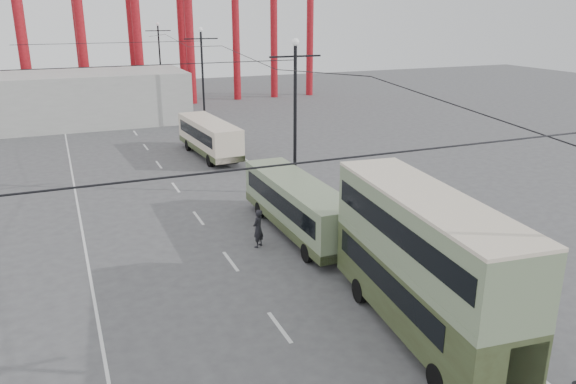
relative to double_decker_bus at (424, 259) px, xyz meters
name	(u,v)px	position (x,y,z in m)	size (l,w,h in m)	color
road_markings	(186,198)	(-4.23, 17.93, -2.87)	(12.52, 120.00, 0.01)	silver
lamp_post_mid	(295,119)	(2.23, 16.23, 1.81)	(3.20, 0.44, 9.32)	black
lamp_post_far	(203,79)	(2.23, 38.23, 1.81)	(3.20, 0.44, 9.32)	black
lamp_post_distant	(160,60)	(2.23, 60.23, 1.81)	(3.20, 0.44, 9.32)	black
fairground_shed	(71,99)	(-9.37, 45.23, -0.37)	(22.00, 10.00, 5.00)	#A9A9A4
double_decker_bus	(424,259)	(0.00, 0.00, 0.00)	(3.36, 9.74, 5.13)	#363C20
single_decker_green	(298,205)	(-0.22, 10.12, -1.32)	(2.30, 9.73, 2.75)	gray
single_decker_cream	(209,136)	(-0.21, 27.26, -1.31)	(2.87, 9.04, 2.77)	beige
pedestrian	(258,228)	(-2.65, 9.32, -1.93)	(0.69, 0.45, 1.88)	black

